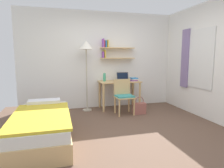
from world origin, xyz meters
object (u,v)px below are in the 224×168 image
Objects in this scene: desk at (119,86)px; water_bottle at (104,77)px; standing_lamp at (86,50)px; book_stack at (134,79)px; desk_chair at (124,95)px; bed at (42,126)px; laptop at (123,79)px; handbag at (139,108)px.

desk is 5.02× the size of water_bottle.
book_stack is (1.27, -0.06, -0.78)m from standing_lamp.
bed is at bearing -148.69° from desk_chair.
standing_lamp is 1.25m from laptop.
standing_lamp reaches higher than book_stack.
desk_chair is at bearing -95.75° from desk.
bed is 2.50m from desk.
desk_chair is at bearing 31.31° from bed.
book_stack is (0.28, -0.06, -0.02)m from laptop.
bed is 2.33m from water_bottle.
water_bottle is (-0.51, 0.06, 0.05)m from laptop.
water_bottle is at bearing 48.99° from bed.
water_bottle is at bearing 7.19° from standing_lamp.
standing_lamp is at bearing 177.31° from book_stack.
desk is 0.54m from desk_chair.
handbag is (1.19, -0.67, -1.43)m from standing_lamp.
desk is 0.86m from handbag.
handbag is at bearing -64.89° from desk.
desk_chair is at bearing 158.14° from handbag.
desk is 3.29× the size of laptop.
handbag is at bearing -29.50° from standing_lamp.
handbag is (0.20, -0.67, -0.66)m from laptop.
laptop is 0.29m from book_stack.
bed is at bearing -156.20° from handbag.
desk_chair is at bearing -32.53° from standing_lamp.
water_bottle is at bearing 169.83° from desk.
laptop is at bearing 4.86° from desk.
standing_lamp is 4.14× the size of handbag.
desk is at bearing 40.92° from bed.
handbag is (-0.08, -0.61, -0.64)m from book_stack.
bed is 2.33m from standing_lamp.
water_bottle is (0.48, 0.06, -0.72)m from standing_lamp.
laptop is at bearing 106.61° from handbag.
handbag is at bearing -21.86° from desk_chair.
desk reaches higher than bed.
standing_lamp is at bearing 58.68° from bed.
laptop is 1.52× the size of water_bottle.
desk_chair reaches higher than bed.
standing_lamp is at bearing 179.90° from laptop.
desk is 2.49× the size of handbag.
handbag is at bearing -73.39° from laptop.
book_stack is (2.26, 1.57, 0.55)m from bed.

